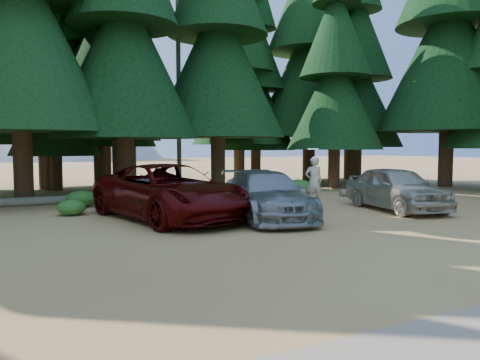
{
  "coord_description": "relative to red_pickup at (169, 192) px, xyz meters",
  "views": [
    {
      "loc": [
        -7.81,
        -8.93,
        2.26
      ],
      "look_at": [
        -1.3,
        3.53,
        1.25
      ],
      "focal_mm": 35.0,
      "sensor_mm": 36.0,
      "label": 1
    }
  ],
  "objects": [
    {
      "name": "log_right",
      "position": [
        11.48,
        2.11,
        -0.7
      ],
      "size": [
        4.95,
        1.54,
        0.32
      ],
      "primitive_type": "cylinder",
      "rotation": [
        0.0,
        1.57,
        -0.25
      ],
      "color": "#676352",
      "rests_on": "ground"
    },
    {
      "name": "snag_front",
      "position": [
        3.88,
        9.61,
        5.14
      ],
      "size": [
        0.24,
        0.24,
        12.0
      ],
      "primitive_type": "cylinder",
      "color": "#676352",
      "rests_on": "ground"
    },
    {
      "name": "mountain_peak",
      "position": [
        0.49,
        83.35,
        11.85
      ],
      "size": [
        48.0,
        50.0,
        28.0
      ],
      "color": "gray",
      "rests_on": "ground"
    },
    {
      "name": "log_mid",
      "position": [
        6.25,
        4.37,
        -0.71
      ],
      "size": [
        3.63,
        0.81,
        0.3
      ],
      "primitive_type": "cylinder",
      "rotation": [
        0.0,
        1.57,
        -0.14
      ],
      "color": "#676352",
      "rests_on": "ground"
    },
    {
      "name": "shrub_left",
      "position": [
        -2.58,
        2.27,
        -0.6
      ],
      "size": [
        0.92,
        0.92,
        0.51
      ],
      "primitive_type": "ellipsoid",
      "color": "#275A1B",
      "rests_on": "ground"
    },
    {
      "name": "log_left",
      "position": [
        -3.12,
        5.61,
        -0.69
      ],
      "size": [
        4.77,
        0.43,
        0.34
      ],
      "primitive_type": "cylinder",
      "rotation": [
        0.0,
        1.57,
        -0.02
      ],
      "color": "#676352",
      "rests_on": "ground"
    },
    {
      "name": "shrub_edge_east",
      "position": [
        12.32,
        0.82,
        -0.64
      ],
      "size": [
        0.8,
        0.8,
        0.44
      ],
      "primitive_type": "ellipsoid",
      "color": "#275A1B",
      "rests_on": "ground"
    },
    {
      "name": "shrub_center_left",
      "position": [
        3.06,
        4.06,
        -0.56
      ],
      "size": [
        1.09,
        1.09,
        0.6
      ],
      "primitive_type": "ellipsoid",
      "color": "#275A1B",
      "rests_on": "ground"
    },
    {
      "name": "frisbee_player",
      "position": [
        4.94,
        -0.78,
        0.21
      ],
      "size": [
        0.71,
        0.56,
        2.0
      ],
      "rotation": [
        0.0,
        0.0,
        2.89
      ],
      "color": "beige",
      "rests_on": "ground"
    },
    {
      "name": "silver_minivan_right",
      "position": [
        7.83,
        -1.75,
        -0.08
      ],
      "size": [
        2.75,
        4.87,
        1.56
      ],
      "primitive_type": "imported",
      "rotation": [
        0.0,
        0.0,
        -0.21
      ],
      "color": "#BCB4A7",
      "rests_on": "ground"
    },
    {
      "name": "shrub_center_right",
      "position": [
        5.67,
        3.11,
        -0.6
      ],
      "size": [
        0.94,
        0.94,
        0.52
      ],
      "primitive_type": "ellipsoid",
      "color": "#275A1B",
      "rests_on": "ground"
    },
    {
      "name": "silver_minivan_center",
      "position": [
        2.72,
        -1.33,
        -0.12
      ],
      "size": [
        3.17,
        5.43,
        1.48
      ],
      "primitive_type": "imported",
      "rotation": [
        0.0,
        0.0,
        -0.23
      ],
      "color": "#96989D",
      "rests_on": "ground"
    },
    {
      "name": "forest_belt_north",
      "position": [
        3.08,
        10.11,
        -0.86
      ],
      "size": [
        36.0,
        7.0,
        22.0
      ],
      "primitive_type": null,
      "color": "black",
      "rests_on": "ground"
    },
    {
      "name": "shrub_far_left",
      "position": [
        -1.95,
        4.3,
        -0.55
      ],
      "size": [
        1.13,
        1.13,
        0.62
      ],
      "primitive_type": "ellipsoid",
      "color": "#275A1B",
      "rests_on": "ground"
    },
    {
      "name": "red_pickup",
      "position": [
        0.0,
        0.0,
        0.0
      ],
      "size": [
        3.93,
        6.59,
        1.72
      ],
      "primitive_type": "imported",
      "rotation": [
        0.0,
        0.0,
        0.18
      ],
      "color": "#510607",
      "rests_on": "ground"
    },
    {
      "name": "ground",
      "position": [
        3.08,
        -4.89,
        -0.86
      ],
      "size": [
        160.0,
        160.0,
        0.0
      ],
      "primitive_type": "plane",
      "color": "#B57A4C",
      "rests_on": "ground"
    },
    {
      "name": "shrub_right",
      "position": [
        8.12,
        4.68,
        -0.52
      ],
      "size": [
        1.24,
        1.24,
        0.68
      ],
      "primitive_type": "ellipsoid",
      "color": "#275A1B",
      "rests_on": "ground"
    },
    {
      "name": "snag_back",
      "position": [
        1.88,
        11.11,
        4.14
      ],
      "size": [
        0.2,
        0.2,
        10.0
      ],
      "primitive_type": "cylinder",
      "color": "#676352",
      "rests_on": "ground"
    },
    {
      "name": "shrub_far_right",
      "position": [
        6.66,
        4.35,
        -0.53
      ],
      "size": [
        1.21,
        1.21,
        0.66
      ],
      "primitive_type": "ellipsoid",
      "color": "#275A1B",
      "rests_on": "ground"
    }
  ]
}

